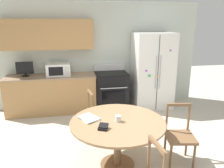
% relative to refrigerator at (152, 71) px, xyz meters
% --- Properties ---
extents(ground_plane, '(14.00, 14.00, 0.00)m').
position_rel_refrigerator_xyz_m(ground_plane, '(-1.31, -2.22, -0.94)').
color(ground_plane, beige).
extents(back_wall, '(5.20, 0.44, 2.60)m').
position_rel_refrigerator_xyz_m(back_wall, '(-1.61, 0.38, 0.51)').
color(back_wall, silver).
rests_on(back_wall, ground_plane).
extents(kitchen_counter, '(2.09, 0.64, 0.90)m').
position_rel_refrigerator_xyz_m(kitchen_counter, '(-2.48, 0.07, -0.48)').
color(kitchen_counter, '#AD7F4C').
rests_on(kitchen_counter, ground_plane).
extents(refrigerator, '(0.96, 0.76, 1.87)m').
position_rel_refrigerator_xyz_m(refrigerator, '(0.00, 0.00, 0.00)').
color(refrigerator, white).
rests_on(refrigerator, ground_plane).
extents(oven_range, '(0.78, 0.68, 1.08)m').
position_rel_refrigerator_xyz_m(oven_range, '(-1.04, 0.05, -0.47)').
color(oven_range, black).
rests_on(oven_range, ground_plane).
extents(microwave, '(0.55, 0.39, 0.28)m').
position_rel_refrigerator_xyz_m(microwave, '(-2.29, 0.08, 0.11)').
color(microwave, white).
rests_on(microwave, kitchen_counter).
extents(countertop_tv, '(0.38, 0.16, 0.34)m').
position_rel_refrigerator_xyz_m(countertop_tv, '(-3.04, 0.14, 0.15)').
color(countertop_tv, black).
rests_on(countertop_tv, kitchen_counter).
extents(dining_table, '(1.38, 1.38, 0.73)m').
position_rel_refrigerator_xyz_m(dining_table, '(-1.36, -2.26, -0.32)').
color(dining_table, '#997551').
rests_on(dining_table, ground_plane).
extents(dining_chair_far, '(0.48, 0.48, 0.90)m').
position_rel_refrigerator_xyz_m(dining_chair_far, '(-1.51, -1.31, -0.50)').
color(dining_chair_far, brown).
rests_on(dining_chair_far, ground_plane).
extents(dining_chair_right, '(0.49, 0.49, 0.90)m').
position_rel_refrigerator_xyz_m(dining_chair_right, '(-0.41, -2.32, -0.50)').
color(dining_chair_right, brown).
rests_on(dining_chair_right, ground_plane).
extents(candle_glass, '(0.09, 0.09, 0.09)m').
position_rel_refrigerator_xyz_m(candle_glass, '(-1.36, -2.27, -0.17)').
color(candle_glass, silver).
rests_on(candle_glass, dining_table).
extents(wallet, '(0.16, 0.16, 0.07)m').
position_rel_refrigerator_xyz_m(wallet, '(-1.60, -2.46, -0.18)').
color(wallet, black).
rests_on(wallet, dining_table).
extents(mail_stack, '(0.35, 0.37, 0.02)m').
position_rel_refrigerator_xyz_m(mail_stack, '(-1.76, -2.10, -0.19)').
color(mail_stack, white).
rests_on(mail_stack, dining_table).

